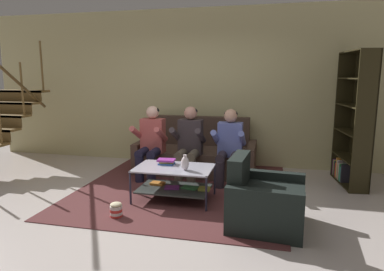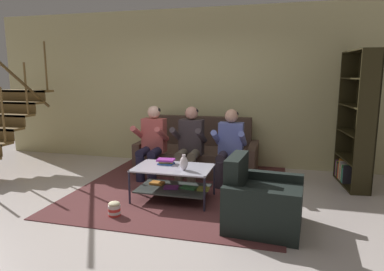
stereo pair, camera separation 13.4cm
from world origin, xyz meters
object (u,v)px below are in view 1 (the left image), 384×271
person_seated_left (151,140)px  vase (185,163)px  person_seated_middle (189,141)px  person_seated_right (229,144)px  coffee_table (175,179)px  popcorn_tub (116,210)px  armchair (264,202)px  bookshelf (354,130)px  book_stack (167,162)px  couch (197,155)px

person_seated_left → vase: size_ratio=5.79×
person_seated_middle → person_seated_right: 0.65m
person_seated_right → coffee_table: person_seated_right is taller
person_seated_right → popcorn_tub: bearing=-125.2°
person_seated_middle → vase: bearing=-79.2°
person_seated_middle → vase: 1.03m
person_seated_left → armchair: 2.40m
coffee_table → bookshelf: size_ratio=0.51×
person_seated_middle → coffee_table: bearing=-88.9°
book_stack → person_seated_left: bearing=123.3°
couch → person_seated_left: person_seated_left is taller
vase → bookshelf: bookshelf is taller
vase → couch: bearing=96.9°
armchair → bookshelf: bearing=55.6°
couch → vase: bearing=-83.1°
book_stack → bookshelf: size_ratio=0.12×
person_seated_middle → book_stack: 0.80m
coffee_table → book_stack: bearing=140.3°
book_stack → armchair: bearing=-26.6°
coffee_table → armchair: armchair is taller
couch → coffee_table: (0.02, -1.49, 0.01)m
bookshelf → armchair: size_ratio=2.30×
couch → armchair: (1.22, -2.04, -0.02)m
coffee_table → vase: 0.33m
bookshelf → popcorn_tub: (-3.03, -2.07, -0.76)m
bookshelf → book_stack: bearing=-155.4°
vase → bookshelf: (2.33, 1.44, 0.29)m
person_seated_middle → popcorn_tub: 1.80m
couch → person_seated_left: 0.94m
couch → bookshelf: (2.52, -0.14, 0.56)m
person_seated_middle → bookshelf: bearing=9.9°
vase → book_stack: bearing=144.9°
bookshelf → person_seated_middle: bearing=-170.1°
couch → book_stack: couch is taller
couch → person_seated_middle: (0.00, -0.58, 0.35)m
person_seated_left → vase: (0.84, -1.01, -0.09)m
person_seated_right → armchair: (0.58, -1.45, -0.36)m
book_stack → armchair: (1.36, -0.68, -0.22)m
couch → book_stack: size_ratio=8.19×
vase → person_seated_left: bearing=129.8°
person_seated_middle → armchair: 1.94m
book_stack → bookshelf: (2.66, 1.22, 0.35)m
bookshelf → armchair: 2.37m
couch → bookshelf: bookshelf is taller
bookshelf → popcorn_tub: bookshelf is taller
person_seated_right → armchair: 1.61m
bookshelf → coffee_table: bearing=-151.8°
book_stack → popcorn_tub: 1.02m
vase → book_stack: vase is taller
vase → person_seated_middle: bearing=100.8°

